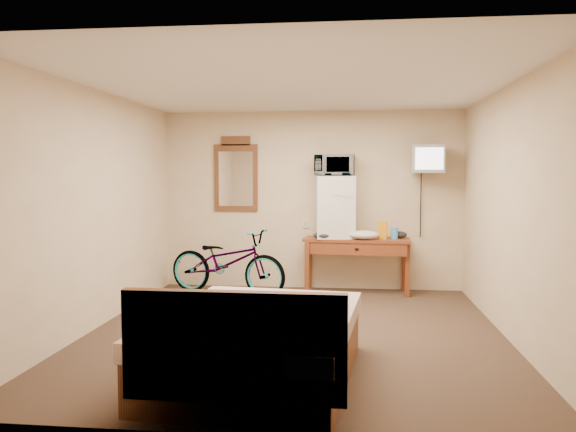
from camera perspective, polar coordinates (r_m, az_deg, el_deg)
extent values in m
plane|color=#402E20|center=(5.87, 0.74, -11.74)|extent=(4.60, 4.60, 0.00)
plane|color=silver|center=(5.71, 0.77, 13.14)|extent=(4.60, 4.60, 0.00)
cube|color=beige|center=(7.94, 2.38, 1.61)|extent=(4.20, 0.04, 2.50)
cube|color=beige|center=(3.38, -3.08, -2.03)|extent=(4.20, 0.04, 2.50)
cube|color=beige|center=(6.22, -18.88, 0.64)|extent=(0.04, 4.60, 2.50)
cube|color=beige|center=(5.84, 21.74, 0.34)|extent=(0.04, 4.60, 2.50)
cube|color=beige|center=(7.96, 1.79, -0.76)|extent=(0.08, 0.01, 0.13)
cube|color=maroon|center=(7.71, 7.00, -2.38)|extent=(1.47, 0.67, 0.04)
cube|color=maroon|center=(7.56, 1.94, -5.35)|extent=(0.06, 0.06, 0.71)
cube|color=maroon|center=(7.57, 12.03, -5.43)|extent=(0.06, 0.06, 0.71)
cube|color=maroon|center=(8.00, 2.19, -4.82)|extent=(0.06, 0.06, 0.71)
cube|color=maroon|center=(8.02, 11.72, -4.89)|extent=(0.06, 0.06, 0.71)
cube|color=maroon|center=(7.48, 7.01, -3.36)|extent=(1.30, 0.15, 0.16)
cube|color=black|center=(7.46, 7.01, -3.38)|extent=(0.05, 0.02, 0.03)
cube|color=silver|center=(7.70, 4.74, 0.93)|extent=(0.58, 0.56, 0.84)
cube|color=gray|center=(7.44, 4.69, 2.12)|extent=(0.51, 0.01, 0.00)
cylinder|color=gray|center=(7.46, 3.26, 0.44)|extent=(0.02, 0.02, 0.30)
imported|color=silver|center=(7.69, 4.76, 5.16)|extent=(0.55, 0.39, 0.29)
cube|color=orange|center=(7.63, 9.57, -1.43)|extent=(0.13, 0.09, 0.24)
cylinder|color=#4098DA|center=(7.68, 10.78, -1.72)|extent=(0.09, 0.09, 0.16)
ellipsoid|color=silver|center=(7.54, 7.75, -1.92)|extent=(0.39, 0.30, 0.12)
ellipsoid|color=black|center=(7.55, 3.53, -1.98)|extent=(0.25, 0.19, 0.09)
ellipsoid|color=black|center=(7.78, 11.25, -1.87)|extent=(0.20, 0.17, 0.09)
cube|color=black|center=(7.96, 13.73, 4.97)|extent=(0.14, 0.02, 0.14)
cylinder|color=black|center=(7.92, 13.77, 4.98)|extent=(0.05, 0.30, 0.05)
cube|color=gray|center=(7.70, 13.99, 5.65)|extent=(0.45, 0.38, 0.37)
cube|color=white|center=(7.52, 14.17, 5.69)|extent=(0.35, 0.03, 0.28)
cube|color=black|center=(7.88, 13.81, 5.62)|extent=(0.27, 0.03, 0.23)
cube|color=brown|center=(8.06, -5.30, 3.92)|extent=(0.62, 0.04, 0.94)
cube|color=brown|center=(8.07, -5.33, 7.61)|extent=(0.42, 0.04, 0.13)
cube|color=white|center=(8.04, -5.33, 3.78)|extent=(0.49, 0.01, 0.77)
imported|color=black|center=(7.59, -6.19, -4.65)|extent=(1.79, 1.02, 0.89)
cube|color=brown|center=(4.60, -2.98, -13.72)|extent=(1.60, 2.02, 0.40)
cube|color=beige|center=(4.53, -2.99, -10.71)|extent=(1.64, 2.06, 0.14)
cube|color=brown|center=(3.59, -5.55, -13.08)|extent=(1.41, 0.08, 0.70)
ellipsoid|color=silver|center=(3.95, -9.38, -11.06)|extent=(0.57, 0.35, 0.20)
ellipsoid|color=silver|center=(3.83, 0.36, -11.49)|extent=(0.57, 0.35, 0.20)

